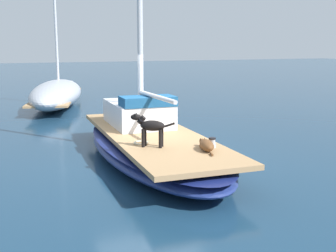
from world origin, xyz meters
TOP-DOWN VIEW (x-y plane):
  - ground_plane at (0.00, 0.00)m, footprint 120.00×120.00m
  - sailboat_main at (0.00, 0.00)m, footprint 2.87×7.35m
  - cabin_house at (0.06, 1.12)m, footprint 1.51×2.29m
  - dog_black at (-0.52, -1.28)m, footprint 0.81×0.61m
  - dog_brown at (0.41, -2.00)m, footprint 0.40×0.94m
  - deck_winch at (0.63, -1.85)m, footprint 0.16×0.16m
  - coiled_rope at (-0.61, -0.96)m, footprint 0.32×0.32m
  - moored_boat_far_astern at (-0.70, 10.27)m, footprint 4.04×7.90m

SIDE VIEW (x-z plane):
  - ground_plane at x=0.00m, z-range 0.00..0.00m
  - sailboat_main at x=0.00m, z-range 0.01..0.67m
  - moored_boat_far_astern at x=-0.70m, z-range -2.95..4.15m
  - coiled_rope at x=-0.61m, z-range 0.66..0.70m
  - deck_winch at x=0.63m, z-range 0.65..0.86m
  - dog_brown at x=0.41m, z-range 0.66..0.88m
  - cabin_house at x=0.06m, z-range 0.59..1.43m
  - dog_black at x=-0.52m, z-range 0.73..1.43m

